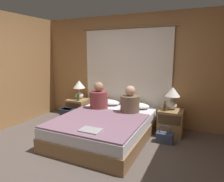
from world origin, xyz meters
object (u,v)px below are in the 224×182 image
object	(u,v)px
person_left_in_bed	(99,98)
handbag_on_floor	(165,137)
person_right_in_bed	(130,102)
beer_bottle_on_left_stand	(78,97)
beer_bottle_on_right_stand	(165,107)
pillow_left	(108,102)
nightstand_left	(79,109)
lamp_left	(79,87)
pillow_right	(136,105)
backpack_on_floor	(67,116)
nightstand_right	(171,122)
bed	(105,128)
lamp_right	(173,95)
laptop_on_bed	(91,130)

from	to	relation	value
person_left_in_bed	handbag_on_floor	world-z (taller)	person_left_in_bed
person_right_in_bed	beer_bottle_on_left_stand	world-z (taller)	person_right_in_bed
beer_bottle_on_right_stand	pillow_left	bearing A→B (deg)	169.98
nightstand_left	lamp_left	size ratio (longest dim) A/B	1.13
pillow_right	backpack_on_floor	world-z (taller)	pillow_right
nightstand_right	lamp_left	xyz separation A→B (m)	(-2.24, 0.06, 0.55)
bed	beer_bottle_on_right_stand	distance (m)	1.23
person_left_in_bed	beer_bottle_on_right_stand	distance (m)	1.40
nightstand_left	pillow_left	size ratio (longest dim) A/B	0.89
person_right_in_bed	person_left_in_bed	bearing A→B (deg)	-180.00
backpack_on_floor	lamp_left	bearing A→B (deg)	88.97
beer_bottle_on_left_stand	bed	bearing A→B (deg)	-30.07
lamp_left	nightstand_right	bearing A→B (deg)	-1.52
lamp_right	beer_bottle_on_left_stand	size ratio (longest dim) A/B	2.20
pillow_right	beer_bottle_on_left_stand	world-z (taller)	beer_bottle_on_left_stand
lamp_left	pillow_right	world-z (taller)	lamp_left
lamp_left	person_right_in_bed	size ratio (longest dim) A/B	0.81
pillow_left	handbag_on_floor	size ratio (longest dim) A/B	1.72
lamp_left	laptop_on_bed	size ratio (longest dim) A/B	1.36
person_left_in_bed	backpack_on_floor	xyz separation A→B (m)	(-0.75, -0.15, -0.45)
bed	handbag_on_floor	size ratio (longest dim) A/B	6.14
pillow_left	beer_bottle_on_left_stand	distance (m)	0.72
nightstand_left	pillow_left	bearing A→B (deg)	7.48
bed	pillow_right	distance (m)	0.95
pillow_left	beer_bottle_on_left_stand	world-z (taller)	beer_bottle_on_left_stand
person_left_in_bed	laptop_on_bed	bearing A→B (deg)	-66.82
nightstand_left	handbag_on_floor	world-z (taller)	nightstand_left
laptop_on_bed	backpack_on_floor	world-z (taller)	laptop_on_bed
person_right_in_bed	laptop_on_bed	bearing A→B (deg)	-99.14
nightstand_left	person_left_in_bed	distance (m)	0.90
pillow_right	lamp_right	bearing A→B (deg)	-3.09
nightstand_left	handbag_on_floor	distance (m)	2.26
pillow_left	beer_bottle_on_left_stand	size ratio (longest dim) A/B	2.80
beer_bottle_on_left_stand	handbag_on_floor	xyz separation A→B (m)	(2.12, -0.30, -0.49)
laptop_on_bed	backpack_on_floor	distance (m)	1.68
handbag_on_floor	lamp_left	bearing A→B (deg)	167.24
handbag_on_floor	pillow_left	bearing A→B (deg)	159.39
backpack_on_floor	handbag_on_floor	xyz separation A→B (m)	(2.22, 0.00, -0.11)
lamp_left	backpack_on_floor	world-z (taller)	lamp_left
bed	person_left_in_bed	xyz separation A→B (m)	(-0.38, 0.44, 0.45)
nightstand_left	person_right_in_bed	xyz separation A→B (m)	(1.46, -0.29, 0.40)
pillow_left	lamp_left	bearing A→B (deg)	-176.91
beer_bottle_on_left_stand	lamp_right	bearing A→B (deg)	5.31
nightstand_right	handbag_on_floor	world-z (taller)	nightstand_right
nightstand_left	lamp_left	bearing A→B (deg)	90.00
nightstand_right	pillow_left	distance (m)	1.50
nightstand_left	laptop_on_bed	size ratio (longest dim) A/B	1.53
nightstand_right	person_right_in_bed	world-z (taller)	person_right_in_bed
person_left_in_bed	nightstand_left	bearing A→B (deg)	158.65
laptop_on_bed	backpack_on_floor	size ratio (longest dim) A/B	0.88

